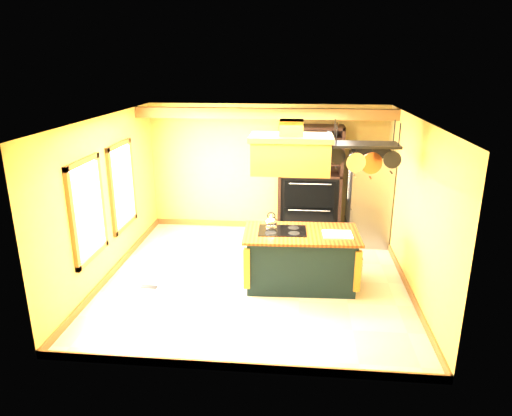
% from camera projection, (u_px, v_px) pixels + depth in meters
% --- Properties ---
extents(floor, '(5.00, 5.00, 0.00)m').
position_uv_depth(floor, '(256.00, 277.00, 7.81)').
color(floor, beige).
rests_on(floor, ground).
extents(ceiling, '(5.00, 5.00, 0.00)m').
position_uv_depth(ceiling, '(256.00, 118.00, 6.98)').
color(ceiling, white).
rests_on(ceiling, wall_back).
extents(wall_back, '(5.00, 0.02, 2.70)m').
position_uv_depth(wall_back, '(267.00, 168.00, 9.77)').
color(wall_back, gold).
rests_on(wall_back, floor).
extents(wall_front, '(5.00, 0.02, 2.70)m').
position_uv_depth(wall_front, '(235.00, 269.00, 5.03)').
color(wall_front, gold).
rests_on(wall_front, floor).
extents(wall_left, '(0.02, 5.00, 2.70)m').
position_uv_depth(wall_left, '(107.00, 198.00, 7.62)').
color(wall_left, gold).
rests_on(wall_left, floor).
extents(wall_right, '(0.02, 5.00, 2.70)m').
position_uv_depth(wall_right, '(414.00, 207.00, 7.17)').
color(wall_right, gold).
rests_on(wall_right, floor).
extents(ceiling_beam, '(5.00, 0.15, 0.20)m').
position_uv_depth(ceiling_beam, '(265.00, 113.00, 8.63)').
color(ceiling_beam, brown).
rests_on(ceiling_beam, ceiling).
extents(window_near, '(0.06, 1.06, 1.56)m').
position_uv_depth(window_near, '(88.00, 210.00, 6.85)').
color(window_near, brown).
rests_on(window_near, wall_left).
extents(window_far, '(0.06, 1.06, 1.56)m').
position_uv_depth(window_far, '(123.00, 186.00, 8.17)').
color(window_far, brown).
rests_on(window_far, wall_left).
extents(kitchen_island, '(1.88, 1.09, 1.11)m').
position_uv_depth(kitchen_island, '(301.00, 258.00, 7.44)').
color(kitchen_island, black).
rests_on(kitchen_island, floor).
extents(range_hood, '(1.25, 0.71, 0.80)m').
position_uv_depth(range_hood, '(291.00, 152.00, 6.92)').
color(range_hood, gold).
rests_on(range_hood, ceiling).
extents(pot_rack, '(1.05, 0.49, 0.82)m').
position_uv_depth(pot_rack, '(365.00, 151.00, 6.81)').
color(pot_rack, black).
rests_on(pot_rack, ceiling).
extents(refrigerator, '(0.79, 0.93, 1.82)m').
position_uv_depth(refrigerator, '(368.00, 200.00, 9.15)').
color(refrigerator, gray).
rests_on(refrigerator, floor).
extents(hutch, '(1.30, 0.59, 2.30)m').
position_uv_depth(hutch, '(309.00, 193.00, 9.59)').
color(hutch, black).
rests_on(hutch, floor).
extents(floor_register, '(0.29, 0.14, 0.01)m').
position_uv_depth(floor_register, '(149.00, 287.00, 7.48)').
color(floor_register, black).
rests_on(floor_register, floor).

